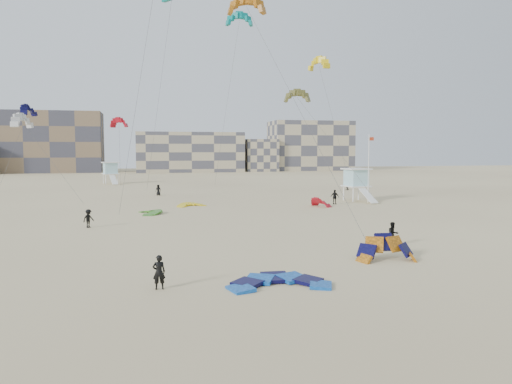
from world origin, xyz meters
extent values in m
plane|color=beige|center=(0.00, 0.00, 0.00)|extent=(320.00, 320.00, 0.00)
imported|color=black|center=(-3.35, -0.74, 0.86)|extent=(0.66, 0.46, 1.73)
imported|color=black|center=(13.29, 6.76, 0.87)|extent=(0.90, 0.73, 1.74)
imported|color=black|center=(-8.81, 20.43, 0.82)|extent=(1.19, 1.15, 1.63)
imported|color=black|center=(19.42, 33.21, 0.92)|extent=(1.12, 1.04, 1.84)
imported|color=black|center=(-1.86, 50.45, 0.82)|extent=(0.88, 0.65, 1.64)
imported|color=black|center=(29.77, 53.54, 0.94)|extent=(0.63, 1.77, 1.88)
cylinder|color=#3F3F3F|center=(-4.45, 21.39, 11.31)|extent=(3.57, 1.50, 20.62)
cylinder|color=#3F3F3F|center=(8.27, 14.96, 11.25)|extent=(3.32, 22.14, 20.51)
cylinder|color=#3F3F3F|center=(-14.01, 34.40, 5.51)|extent=(6.98, 4.66, 9.04)
cylinder|color=#3F3F3F|center=(-1.61, 41.36, 15.20)|extent=(3.95, 12.32, 28.42)
cylinder|color=#3F3F3F|center=(18.34, 30.33, 7.04)|extent=(8.89, 2.84, 12.08)
cylinder|color=#3F3F3F|center=(26.51, 51.41, 10.66)|extent=(6.04, 0.81, 19.33)
cylinder|color=#3F3F3F|center=(-21.36, 48.65, 6.65)|extent=(3.20, 5.37, 11.30)
cylinder|color=#3F3F3F|center=(9.25, 54.48, 13.95)|extent=(3.54, 3.80, 25.90)
cylinder|color=#3F3F3F|center=(-7.66, 57.93, 6.00)|extent=(0.08, 1.63, 9.99)
cube|color=white|center=(23.74, 36.50, 2.00)|extent=(3.41, 3.41, 0.15)
cube|color=#A1D1DC|center=(23.74, 36.50, 3.14)|extent=(2.80, 2.80, 2.14)
cube|color=white|center=(23.74, 36.50, 4.29)|extent=(3.53, 3.53, 0.17)
cube|color=white|center=(23.74, 33.61, 0.96)|extent=(1.52, 3.16, 1.77)
cube|color=white|center=(-10.44, 78.59, 1.99)|extent=(3.63, 3.63, 0.15)
cube|color=#A1D1DC|center=(-10.44, 78.59, 3.13)|extent=(2.98, 2.98, 2.13)
cube|color=white|center=(-10.44, 78.59, 4.27)|extent=(3.76, 3.76, 0.17)
cube|color=white|center=(-10.44, 75.72, 0.96)|extent=(1.79, 3.19, 1.76)
cylinder|color=white|center=(24.39, 34.18, 4.40)|extent=(0.11, 0.11, 8.79)
cube|color=#B83318|center=(24.72, 34.18, 8.25)|extent=(0.66, 0.02, 0.44)
cube|color=brown|center=(-30.00, 134.00, 9.00)|extent=(28.00, 14.00, 18.00)
cube|color=tan|center=(10.00, 130.00, 6.00)|extent=(32.00, 16.00, 12.00)
cube|color=tan|center=(50.00, 132.00, 8.00)|extent=(26.00, 14.00, 16.00)
cube|color=tan|center=(32.00, 128.00, 5.00)|extent=(10.00, 10.00, 10.00)
camera|label=1|loc=(-4.01, -25.37, 6.92)|focal=35.00mm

